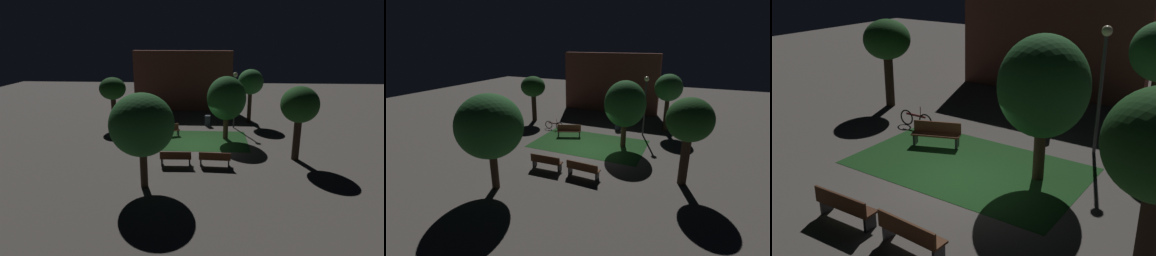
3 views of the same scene
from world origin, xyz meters
The scene contains 11 objects.
ground_plane centered at (0.00, 0.00, 0.00)m, with size 60.00×60.00×0.00m, color #56514C.
grass_lawn centered at (-0.38, 0.97, 0.01)m, with size 7.73×4.65×0.01m, color #194219.
bench_path_side centered at (-1.12, -3.68, 0.48)m, with size 1.81×0.54×0.88m.
bench_lawn_edge centered at (1.12, -3.68, 0.48)m, with size 1.82×0.57×0.88m.
bench_front_left centered at (-2.34, 1.83, 0.48)m, with size 1.85×1.12×0.88m.
tree_back_right centered at (-7.11, 4.47, 3.02)m, with size 2.13×2.13×4.02m.
tree_back_left centered at (1.95, 1.47, 2.97)m, with size 2.75×2.75×4.54m.
lamp_post_near_wall centered at (2.74, 4.44, 3.06)m, with size 0.36×0.36×4.49m.
trash_bin centered at (0.61, 4.89, 0.43)m, with size 0.47×0.47×0.87m, color #2D3842.
bicycle centered at (-4.21, 2.87, 0.34)m, with size 1.65×0.08×0.93m.
building_wall_backdrop centered at (-1.91, 10.57, 2.93)m, with size 9.65×0.80×5.86m, color brown.
Camera 3 is at (7.24, -10.42, 6.49)m, focal length 42.20 mm.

